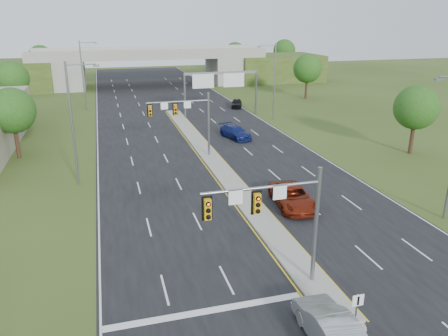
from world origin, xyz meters
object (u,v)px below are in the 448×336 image
Objects in this scene: overpass at (150,69)px; car_far_b at (235,132)px; keep_right_sign at (357,307)px; sign_gantry at (220,81)px; car_far_c at (237,103)px; car_far_a at (293,197)px; signal_mast_near at (279,212)px; signal_mast_far at (188,115)px; car_silver at (331,328)px.

car_far_b is at bearing -84.13° from overpass.
keep_right_sign is 0.41× the size of car_far_b.
keep_right_sign is 50.04m from sign_gantry.
sign_gantry is at bearing -79.21° from overpass.
overpass is at bearing 129.46° from car_far_c.
car_far_a is 40.91m from car_far_c.
signal_mast_near is 1.18× the size of car_far_a.
signal_mast_far is (0.00, 25.00, 0.00)m from signal_mast_near.
car_silver is (-8.18, -49.78, -4.36)m from sign_gantry.
car_far_a is (5.55, -14.79, -3.88)m from signal_mast_far.
car_far_b is at bearing -97.12° from sign_gantry.
car_silver is (-1.50, -0.33, -0.64)m from keep_right_sign.
signal_mast_far is 1.32× the size of car_far_b.
overpass is at bearing 88.38° from signal_mast_near.
keep_right_sign is 84.55m from overpass.
car_silver is 0.88× the size of car_far_a.
car_far_c is at bearing 51.34° from sign_gantry.
car_far_a is at bearing -69.42° from signal_mast_far.
signal_mast_far is at bearing 116.76° from car_far_a.
car_far_a is (3.29, -69.87, -2.71)m from overpass.
sign_gantry is (8.95, 44.99, 0.51)m from signal_mast_near.
car_silver is at bearing -115.35° from car_far_b.
signal_mast_near is at bearing -90.00° from signal_mast_far.
overpass is (-6.68, 35.08, -1.69)m from sign_gantry.
car_silver is 36.86m from car_far_b.
overpass is at bearing 87.65° from signal_mast_far.
signal_mast_far is at bearing -92.35° from overpass.
car_far_c is at bearing 85.32° from car_far_a.
signal_mast_near is 80.11m from overpass.
sign_gantry is 2.76× the size of car_far_c.
sign_gantry is at bearing 67.68° from car_far_b.
car_far_c is at bearing 57.17° from car_far_b.
overpass reaches higher than keep_right_sign.
sign_gantry is 2.21× the size of car_silver.
sign_gantry is (8.95, 19.99, 0.51)m from signal_mast_far.
signal_mast_near is at bearing -85.62° from car_far_c.
sign_gantry is at bearing -97.54° from car_silver.
car_far_a is at bearing -109.78° from car_far_b.
signal_mast_near reaches higher than car_far_b.
sign_gantry is 14.31m from car_far_b.
signal_mast_near is 52.26m from car_far_c.
sign_gantry reaches higher than car_far_a.
car_far_a is 1.11× the size of car_far_b.
car_far_b is at bearing -98.35° from car_silver.
signal_mast_near and signal_mast_far have the same top height.
car_silver is at bearing -99.34° from sign_gantry.
signal_mast_far is 0.09× the size of overpass.
car_silver is (0.76, -4.79, -3.84)m from signal_mast_near.
sign_gantry is 35.23m from car_far_a.
car_far_c is at bearing 62.42° from signal_mast_far.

